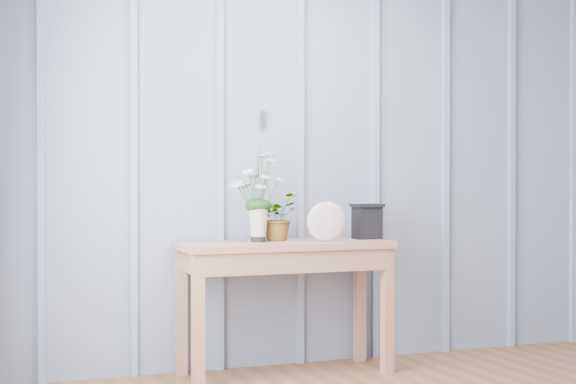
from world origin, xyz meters
name	(u,v)px	position (x,y,z in m)	size (l,w,h in m)	color
sideboard	(285,262)	(-0.44, 1.99, 0.64)	(1.20, 0.45, 0.75)	#A0684E
daisy_vase	(258,183)	(-0.59, 2.01, 1.08)	(0.37, 0.28, 0.53)	black
spider_plant	(277,217)	(-0.45, 2.08, 0.89)	(0.25, 0.21, 0.27)	#163811
felt_disc_vessel	(327,221)	(-0.22, 1.90, 0.86)	(0.23, 0.06, 0.23)	#985D7B
carved_box	(367,221)	(0.09, 2.02, 0.86)	(0.17, 0.14, 0.21)	black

